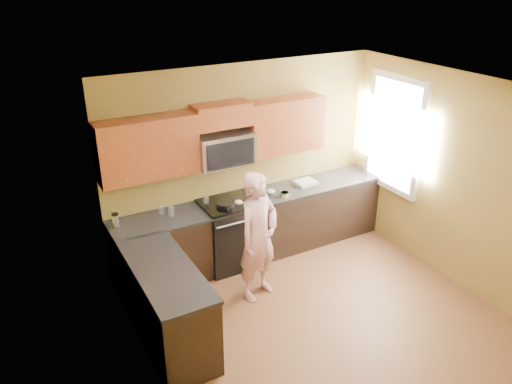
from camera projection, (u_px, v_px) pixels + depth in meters
floor at (324, 321)px, 5.92m from camera, size 4.00×4.00×0.00m
ceiling at (340, 95)px, 4.80m from camera, size 4.00×4.00×0.00m
wall_back at (244, 161)px, 6.95m from camera, size 4.00×0.00×4.00m
wall_front at (492, 328)px, 3.77m from camera, size 4.00×0.00×4.00m
wall_left at (150, 270)px, 4.48m from camera, size 0.00×4.00×4.00m
wall_right at (461, 183)px, 6.24m from camera, size 0.00×4.00×4.00m
cabinet_back_run at (255, 228)px, 7.09m from camera, size 4.00×0.60×0.88m
cabinet_left_run at (167, 306)px, 5.47m from camera, size 0.60×1.60×0.88m
countertop_back at (255, 199)px, 6.89m from camera, size 4.00×0.62×0.04m
countertop_left at (165, 271)px, 5.28m from camera, size 0.62×1.60×0.04m
stove at (230, 233)px, 6.88m from camera, size 0.76×0.65×0.95m
microwave at (224, 164)px, 6.57m from camera, size 0.76×0.40×0.42m
upper_cab_left at (150, 177)px, 6.17m from camera, size 1.22×0.33×0.75m
upper_cab_right at (284, 151)px, 7.02m from camera, size 1.12×0.33×0.75m
upper_cab_over_mw at (222, 115)px, 6.33m from camera, size 0.76×0.33×0.30m
window at (395, 134)px, 7.06m from camera, size 0.06×1.06×1.66m
woman at (258, 237)px, 6.07m from camera, size 0.71×0.58×1.66m
frying_pan at (226, 206)px, 6.58m from camera, size 0.35×0.47×0.05m
butter_tub at (285, 196)px, 6.91m from camera, size 0.13×0.13×0.08m
toast_slice at (285, 193)px, 6.99m from camera, size 0.12×0.12×0.01m
napkin_a at (239, 202)px, 6.67m from camera, size 0.13×0.13×0.06m
napkin_b at (271, 191)px, 6.98m from camera, size 0.16×0.16×0.07m
dish_towel at (305, 183)px, 7.28m from camera, size 0.31×0.25×0.05m
travel_mug at (116, 227)px, 6.12m from camera, size 0.10×0.10×0.18m
glass_a at (171, 211)px, 6.37m from camera, size 0.08×0.08×0.12m
glass_b at (161, 209)px, 6.42m from camera, size 0.07×0.07×0.12m
glass_c at (206, 201)px, 6.63m from camera, size 0.08×0.08×0.12m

